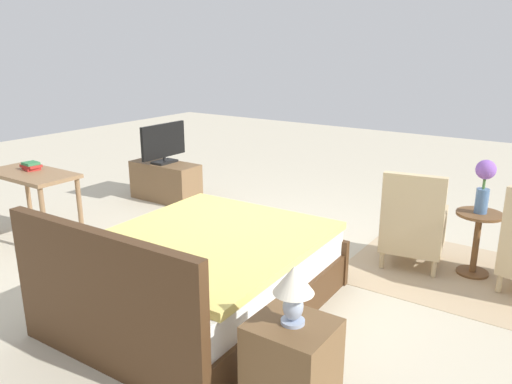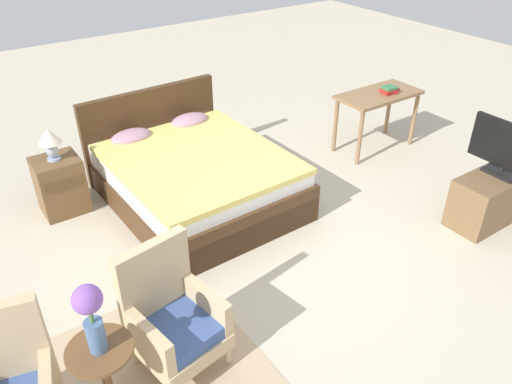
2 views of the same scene
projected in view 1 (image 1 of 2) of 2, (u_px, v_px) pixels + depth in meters
The scene contains 12 objects.
ground_plane at pixel (257, 259), 4.85m from camera, with size 16.00×16.00×0.00m, color beige.
floor_rug at pixel (470, 277), 4.48m from camera, with size 2.10×1.50×0.01m.
bed at pixel (198, 275), 3.85m from camera, with size 1.67×2.05×0.96m.
armchair_by_window_right at pixel (413, 228), 4.61m from camera, with size 0.62×0.62×0.92m.
side_table at pixel (477, 236), 4.45m from camera, with size 0.40×0.40×0.59m.
flower_vase at pixel (484, 181), 4.30m from camera, with size 0.17×0.17×0.48m.
nightstand at pixel (292, 370), 2.73m from camera, with size 0.44×0.41×0.59m.
table_lamp at pixel (294, 286), 2.59m from camera, with size 0.22×0.22×0.33m.
tv_stand at pixel (166, 181), 6.66m from camera, with size 0.96×0.40×0.51m.
tv_flatscreen at pixel (163, 143), 6.51m from camera, with size 0.20×0.75×0.52m.
vanity_desk at pixel (32, 182), 5.24m from camera, with size 1.04×0.52×0.73m.
book_stack at pixel (31, 166), 5.31m from camera, with size 0.21×0.17×0.08m.
Camera 1 is at (-2.51, 3.70, 2.01)m, focal length 35.00 mm.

